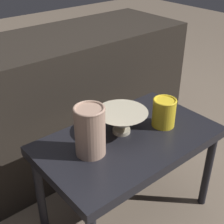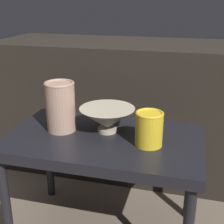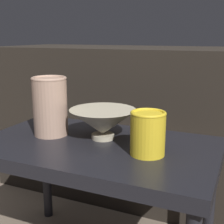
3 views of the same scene
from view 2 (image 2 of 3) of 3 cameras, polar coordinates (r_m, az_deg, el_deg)
name	(u,v)px [view 2 (image 2 of 3)]	position (r m, az deg, el deg)	size (l,w,h in m)	color
table	(104,148)	(1.20, -1.46, -6.66)	(0.74, 0.44, 0.44)	black
couch_backdrop	(133,107)	(1.74, 3.95, 0.86)	(1.49, 0.50, 0.71)	black
bowl	(107,118)	(1.20, -0.85, -1.17)	(0.21, 0.21, 0.10)	#B2A88E
vase_textured_left	(60,106)	(1.21, -9.41, 1.11)	(0.11, 0.11, 0.19)	tan
vase_colorful_right	(149,128)	(1.09, 6.79, -2.95)	(0.10, 0.10, 0.12)	gold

